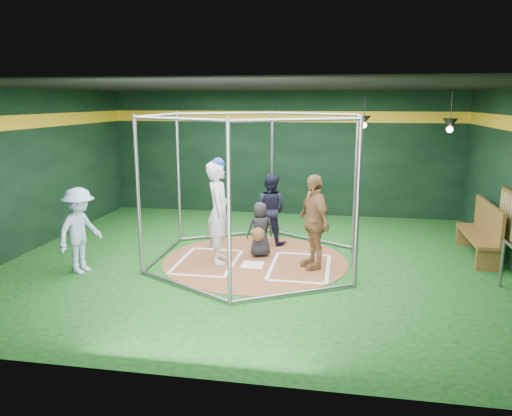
% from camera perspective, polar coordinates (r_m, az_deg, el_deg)
% --- Properties ---
extents(room_shell, '(10.10, 9.10, 3.53)m').
position_cam_1_polar(room_shell, '(9.95, -0.09, 3.57)').
color(room_shell, '#0D3C0F').
rests_on(room_shell, ground).
extents(clay_disc, '(3.80, 3.80, 0.01)m').
position_cam_1_polar(clay_disc, '(10.35, -0.10, -6.05)').
color(clay_disc, brown).
rests_on(clay_disc, ground).
extents(home_plate, '(0.43, 0.43, 0.01)m').
position_cam_1_polar(home_plate, '(10.07, -0.40, -6.51)').
color(home_plate, white).
rests_on(home_plate, clay_disc).
extents(batter_box_left, '(1.17, 1.77, 0.01)m').
position_cam_1_polar(batter_box_left, '(10.32, -5.57, -6.10)').
color(batter_box_left, white).
rests_on(batter_box_left, clay_disc).
extents(batter_box_right, '(1.17, 1.77, 0.01)m').
position_cam_1_polar(batter_box_right, '(9.99, 5.05, -6.70)').
color(batter_box_right, white).
rests_on(batter_box_right, clay_disc).
extents(batting_cage, '(4.05, 4.67, 3.00)m').
position_cam_1_polar(batting_cage, '(9.98, -0.10, 2.12)').
color(batting_cage, gray).
rests_on(batting_cage, ground).
extents(bat_rack, '(0.07, 1.25, 0.98)m').
position_cam_1_polar(bat_rack, '(10.79, 27.02, -0.90)').
color(bat_rack, brown).
rests_on(bat_rack, room_shell).
extents(pendant_lamp_near, '(0.34, 0.34, 0.90)m').
position_cam_1_polar(pendant_lamp_near, '(13.29, 12.25, 9.75)').
color(pendant_lamp_near, black).
rests_on(pendant_lamp_near, room_shell).
extents(pendant_lamp_far, '(0.34, 0.34, 0.90)m').
position_cam_1_polar(pendant_lamp_far, '(11.90, 21.30, 8.95)').
color(pendant_lamp_far, black).
rests_on(pendant_lamp_far, room_shell).
extents(batter_figure, '(0.64, 0.84, 2.13)m').
position_cam_1_polar(batter_figure, '(10.04, -4.28, -0.38)').
color(batter_figure, silver).
rests_on(batter_figure, clay_disc).
extents(visitor_leopard, '(0.94, 1.17, 1.85)m').
position_cam_1_polar(visitor_leopard, '(9.76, 6.61, -1.55)').
color(visitor_leopard, '#B5824D').
rests_on(visitor_leopard, clay_disc).
extents(catcher_figure, '(0.66, 0.67, 1.16)m').
position_cam_1_polar(catcher_figure, '(10.48, 0.47, -2.49)').
color(catcher_figure, black).
rests_on(catcher_figure, clay_disc).
extents(umpire, '(0.94, 0.84, 1.61)m').
position_cam_1_polar(umpire, '(11.39, 1.67, -0.11)').
color(umpire, black).
rests_on(umpire, clay_disc).
extents(bystander_blue, '(0.84, 1.18, 1.65)m').
position_cam_1_polar(bystander_blue, '(10.06, -19.50, -2.45)').
color(bystander_blue, '#A0B8D4').
rests_on(bystander_blue, ground).
extents(dugout_bench, '(0.47, 2.00, 1.17)m').
position_cam_1_polar(dugout_bench, '(11.45, 24.47, -2.30)').
color(dugout_bench, brown).
rests_on(dugout_bench, ground).
extents(steel_railing, '(0.05, 1.02, 0.87)m').
position_cam_1_polar(steel_railing, '(9.37, 27.19, -5.71)').
color(steel_railing, gray).
rests_on(steel_railing, ground).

